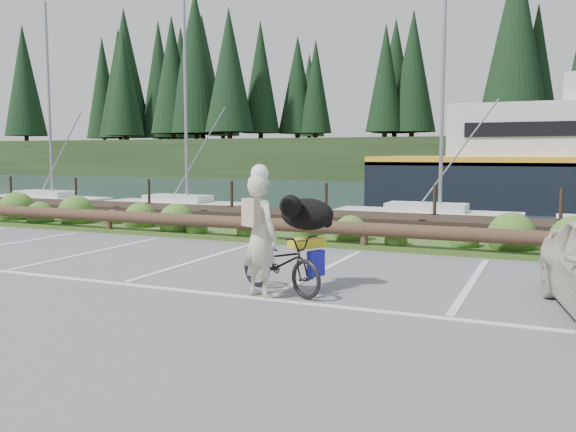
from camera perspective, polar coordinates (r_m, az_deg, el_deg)
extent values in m
plane|color=#5B5B5D|center=(9.25, -1.10, -7.27)|extent=(72.00, 72.00, 0.00)
plane|color=#192B3D|center=(56.40, 19.80, 2.20)|extent=(160.00, 160.00, 0.00)
cube|color=#3D5B21|center=(14.14, 7.94, -2.51)|extent=(34.00, 1.60, 0.10)
imported|color=black|center=(9.23, -0.70, -4.42)|extent=(1.82, 1.25, 0.91)
imported|color=beige|center=(8.90, -2.64, -1.90)|extent=(0.77, 0.66, 1.80)
ellipsoid|color=black|center=(9.50, 1.79, 0.17)|extent=(0.74, 0.97, 0.50)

